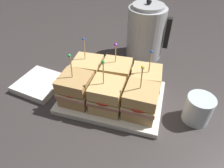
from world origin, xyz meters
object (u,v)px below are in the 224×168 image
object	(u,v)px
serving_platter	(112,97)
sandwich_front_left	(76,89)
sandwich_back_center	(117,75)
napkin_stack	(40,84)
sandwich_front_right	(141,101)
kettle_steel	(146,32)
sandwich_front_center	(107,96)
sandwich_back_left	(88,71)
sandwich_back_right	(146,81)
drinking_glass	(198,109)

from	to	relation	value
serving_platter	sandwich_front_left	xyz separation A→B (m)	(-0.10, -0.05, 0.06)
serving_platter	sandwich_back_center	world-z (taller)	sandwich_back_center
sandwich_front_left	sandwich_back_center	distance (m)	0.15
serving_platter	napkin_stack	distance (m)	0.27
sandwich_front_right	kettle_steel	size ratio (longest dim) A/B	0.71
sandwich_back_center	napkin_stack	world-z (taller)	sandwich_back_center
sandwich_back_center	napkin_stack	size ratio (longest dim) A/B	0.97
sandwich_front_left	sandwich_front_right	xyz separation A→B (m)	(0.20, 0.00, 0.00)
sandwich_front_center	kettle_steel	distance (m)	0.37
serving_platter	napkin_stack	size ratio (longest dim) A/B	1.97
sandwich_back_left	kettle_steel	size ratio (longest dim) A/B	0.69
sandwich_back_left	napkin_stack	size ratio (longest dim) A/B	0.99
sandwich_back_right	napkin_stack	size ratio (longest dim) A/B	0.99
sandwich_front_center	sandwich_front_right	xyz separation A→B (m)	(0.10, 0.00, 0.00)
serving_platter	kettle_steel	xyz separation A→B (m)	(0.05, 0.31, 0.10)
sandwich_back_left	kettle_steel	world-z (taller)	kettle_steel
drinking_glass	napkin_stack	bearing A→B (deg)	179.74
serving_platter	sandwich_front_center	world-z (taller)	sandwich_front_center
serving_platter	kettle_steel	bearing A→B (deg)	80.08
sandwich_front_center	sandwich_back_center	xyz separation A→B (m)	(0.00, 0.10, 0.00)
sandwich_front_center	sandwich_back_right	size ratio (longest dim) A/B	1.04
sandwich_front_left	sandwich_back_right	xyz separation A→B (m)	(0.20, 0.10, -0.00)
sandwich_front_left	sandwich_front_center	distance (m)	0.10
serving_platter	sandwich_front_right	size ratio (longest dim) A/B	1.93
sandwich_front_right	sandwich_back_left	world-z (taller)	sandwich_front_right
sandwich_front_left	drinking_glass	bearing A→B (deg)	6.18
sandwich_front_center	sandwich_front_right	bearing A→B (deg)	2.01
sandwich_front_center	sandwich_back_left	xyz separation A→B (m)	(-0.10, 0.10, -0.00)
serving_platter	sandwich_back_right	size ratio (longest dim) A/B	1.99
sandwich_front_left	drinking_glass	xyz separation A→B (m)	(0.37, 0.04, -0.02)
napkin_stack	sandwich_back_left	bearing A→B (deg)	19.00
drinking_glass	sandwich_front_center	bearing A→B (deg)	-171.09
sandwich_back_left	napkin_stack	xyz separation A→B (m)	(-0.17, -0.06, -0.05)
sandwich_back_center	drinking_glass	size ratio (longest dim) A/B	1.87
sandwich_front_left	sandwich_back_left	distance (m)	0.10
sandwich_front_left	drinking_glass	world-z (taller)	sandwich_front_left
sandwich_front_right	sandwich_back_left	xyz separation A→B (m)	(-0.20, 0.10, -0.00)
sandwich_front_center	sandwich_back_center	world-z (taller)	sandwich_front_center
sandwich_back_center	sandwich_front_center	bearing A→B (deg)	-90.84
sandwich_front_right	serving_platter	bearing A→B (deg)	153.93
sandwich_back_center	kettle_steel	world-z (taller)	kettle_steel
serving_platter	sandwich_front_right	xyz separation A→B (m)	(0.10, -0.05, 0.06)
sandwich_front_right	napkin_stack	size ratio (longest dim) A/B	1.02
serving_platter	sandwich_back_left	distance (m)	0.12
kettle_steel	drinking_glass	world-z (taller)	kettle_steel
sandwich_back_left	sandwich_back_center	size ratio (longest dim) A/B	1.03
sandwich_front_left	sandwich_back_right	world-z (taller)	sandwich_front_left
sandwich_back_right	napkin_stack	xyz separation A→B (m)	(-0.37, -0.06, -0.05)
sandwich_front_center	sandwich_back_center	size ratio (longest dim) A/B	1.06
kettle_steel	drinking_glass	bearing A→B (deg)	-56.70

